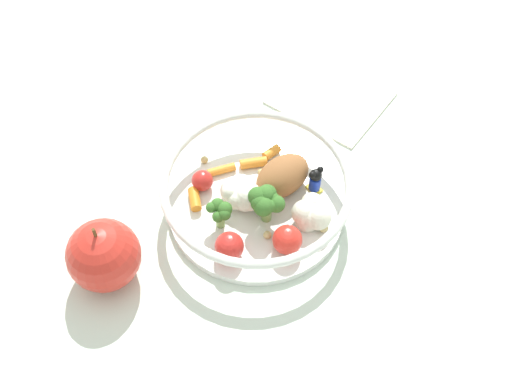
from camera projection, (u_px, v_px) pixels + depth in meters
ground_plane at (268, 202)px, 0.74m from camera, size 2.40×2.40×0.00m
food_container at (261, 195)px, 0.71m from camera, size 0.22×0.22×0.06m
loose_apple at (105, 258)px, 0.65m from camera, size 0.08×0.08×0.09m
folded_napkin at (330, 97)px, 0.83m from camera, size 0.17×0.18×0.01m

